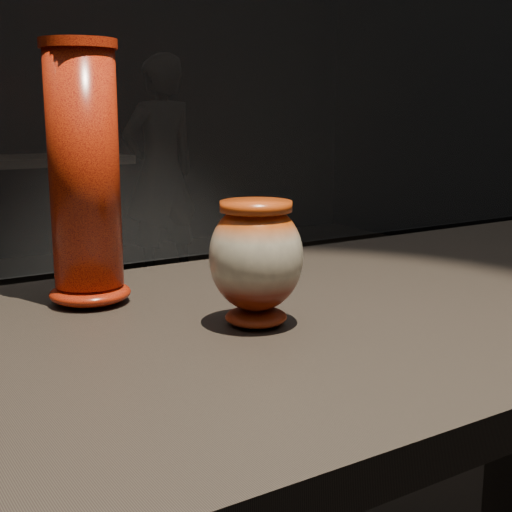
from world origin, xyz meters
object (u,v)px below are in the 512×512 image
Objects in this scene: display_plinth at (338,463)px; main_vase at (256,258)px; tall_vase at (85,180)px; visitor at (160,171)px.

main_vase reaches higher than display_plinth.
tall_vase is 0.25× the size of visitor.
main_vase is at bearing 59.09° from visitor.
tall_vase reaches higher than display_plinth.
main_vase is 0.30m from tall_vase.
display_plinth is 3.87m from visitor.
main_vase is 3.95m from visitor.
display_plinth is at bearing 7.45° from main_vase.
display_plinth is at bearing 61.32° from visitor.
display_plinth is 1.29× the size of visitor.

